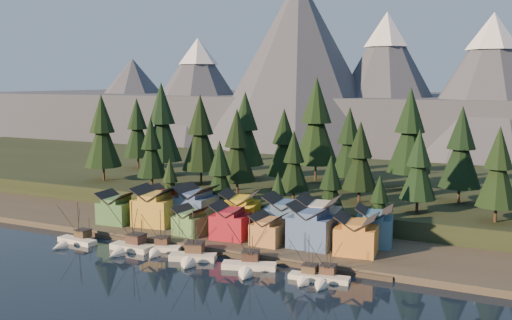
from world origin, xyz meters
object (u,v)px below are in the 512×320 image
at_px(boat_2, 158,244).
at_px(boat_3, 191,250).
at_px(house_back_0, 161,202).
at_px(boat_0, 73,236).
at_px(house_front_0, 117,207).
at_px(boat_1, 128,241).
at_px(boat_4, 248,260).
at_px(house_back_1, 196,204).
at_px(boat_5, 307,271).
at_px(house_front_1, 155,205).
at_px(boat_6, 325,273).

xyz_separation_m(boat_2, boat_3, (10.39, -2.64, 0.63)).
bearing_deg(house_back_0, boat_2, -49.55).
distance_m(boat_0, house_front_0, 16.44).
distance_m(boat_1, boat_4, 30.33).
bearing_deg(house_back_1, house_front_0, -153.66).
height_order(boat_3, boat_4, boat_3).
bearing_deg(boat_1, house_back_0, 109.98).
xyz_separation_m(boat_4, boat_5, (12.76, -0.41, -0.16)).
bearing_deg(boat_2, house_front_1, 111.61).
distance_m(boat_0, house_front_1, 21.85).
height_order(boat_5, house_front_1, house_front_1).
relative_size(boat_4, house_back_1, 1.23).
distance_m(boat_2, boat_4, 24.03).
xyz_separation_m(boat_1, boat_6, (46.62, 0.20, -0.60)).
height_order(boat_3, boat_6, boat_3).
relative_size(boat_2, boat_3, 0.81).
bearing_deg(boat_1, house_front_0, 137.55).
relative_size(boat_2, house_front_0, 1.22).
bearing_deg(boat_3, boat_5, -18.45).
bearing_deg(boat_6, house_back_0, 150.93).
height_order(boat_2, house_front_0, house_front_0).
xyz_separation_m(boat_0, house_back_1, (19.12, 24.16, 4.81)).
xyz_separation_m(boat_6, house_front_1, (-51.78, 17.62, 4.81)).
bearing_deg(boat_4, boat_2, 156.19).
relative_size(boat_2, boat_6, 1.02).
height_order(boat_2, house_back_0, house_back_0).
xyz_separation_m(house_back_0, house_back_1, (11.76, -1.20, 0.72)).
distance_m(boat_5, house_front_0, 60.48).
relative_size(boat_0, boat_5, 1.17).
xyz_separation_m(boat_3, house_front_1, (-21.99, 17.69, 4.14)).
distance_m(boat_3, house_front_0, 35.56).
relative_size(boat_4, house_front_1, 1.16).
height_order(boat_0, boat_6, boat_0).
bearing_deg(boat_6, boat_3, 175.00).
distance_m(boat_1, house_back_0, 25.89).
distance_m(boat_5, house_back_0, 56.79).
bearing_deg(house_back_1, boat_3, -57.43).
xyz_separation_m(boat_3, boat_4, (13.50, 0.02, -0.43)).
height_order(boat_1, boat_4, boat_1).
bearing_deg(house_front_0, house_back_0, 48.29).
relative_size(boat_1, boat_6, 1.23).
xyz_separation_m(boat_3, boat_5, (26.26, -0.39, -0.58)).
relative_size(boat_5, house_back_1, 0.98).
height_order(boat_4, house_front_1, house_front_1).
bearing_deg(boat_5, house_back_0, 151.86).
distance_m(boat_4, house_back_0, 45.44).
distance_m(house_front_1, house_back_1, 10.49).
height_order(boat_1, house_back_0, boat_1).
bearing_deg(house_front_1, boat_2, -59.14).
bearing_deg(boat_2, boat_0, 173.73).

